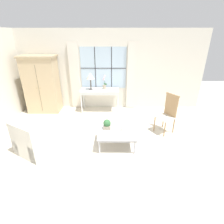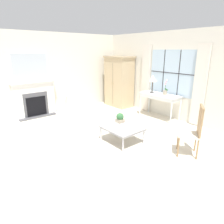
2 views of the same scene
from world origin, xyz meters
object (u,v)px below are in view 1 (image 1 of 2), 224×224
object	(u,v)px
pillar_candle	(123,129)
armchair_upholstered	(37,141)
armoire	(42,84)
console_table	(100,92)
potted_plant_small	(107,124)
table_lamp	(90,77)
potted_orchid	(104,84)
coffee_table	(117,133)
side_chair_wooden	(168,112)

from	to	relation	value
pillar_candle	armchair_upholstered	bearing A→B (deg)	-171.51
armoire	pillar_candle	xyz separation A→B (m)	(2.75, -2.14, -0.53)
console_table	armoire	bearing A→B (deg)	-179.13
armchair_upholstered	potted_plant_small	distance (m)	1.75
console_table	table_lamp	size ratio (longest dim) A/B	2.28
potted_plant_small	console_table	bearing A→B (deg)	99.23
armoire	console_table	distance (m)	2.04
armchair_upholstered	potted_orchid	bearing A→B (deg)	59.13
armchair_upholstered	pillar_candle	distance (m)	2.11
armoire	armchair_upholstered	size ratio (longest dim) A/B	1.78
pillar_candle	potted_orchid	bearing A→B (deg)	104.34
console_table	table_lamp	xyz separation A→B (m)	(-0.30, -0.05, 0.55)
potted_orchid	potted_plant_small	size ratio (longest dim) A/B	2.00
console_table	potted_plant_small	xyz separation A→B (m)	(0.33, -2.05, -0.20)
coffee_table	potted_plant_small	distance (m)	0.34
armoire	console_table	bearing A→B (deg)	0.87
potted_plant_small	pillar_candle	distance (m)	0.42
table_lamp	potted_plant_small	xyz separation A→B (m)	(0.64, -2.01, -0.76)
potted_orchid	pillar_candle	distance (m)	2.35
console_table	potted_orchid	size ratio (longest dim) A/B	2.70
coffee_table	armchair_upholstered	bearing A→B (deg)	-171.96
console_table	potted_plant_small	distance (m)	2.09
table_lamp	armchair_upholstered	distance (m)	2.84
armoire	potted_plant_small	xyz separation A→B (m)	(2.36, -2.02, -0.47)
coffee_table	armoire	bearing A→B (deg)	140.15
potted_orchid	console_table	bearing A→B (deg)	-164.11
potted_plant_small	potted_orchid	bearing A→B (deg)	94.65
console_table	coffee_table	xyz separation A→B (m)	(0.59, -2.21, -0.37)
armchair_upholstered	side_chair_wooden	world-z (taller)	side_chair_wooden
armoire	coffee_table	distance (m)	3.46
armoire	side_chair_wooden	bearing A→B (deg)	-19.31
armchair_upholstered	pillar_candle	world-z (taller)	armchair_upholstered
potted_plant_small	pillar_candle	xyz separation A→B (m)	(0.40, -0.12, -0.06)
console_table	table_lamp	world-z (taller)	table_lamp
potted_orchid	coffee_table	distance (m)	2.38
armchair_upholstered	potted_plant_small	world-z (taller)	armchair_upholstered
table_lamp	pillar_candle	bearing A→B (deg)	-64.08
coffee_table	side_chair_wooden	bearing A→B (deg)	27.11
potted_orchid	pillar_candle	bearing A→B (deg)	-75.66
potted_plant_small	armoire	bearing A→B (deg)	139.36
console_table	coffee_table	size ratio (longest dim) A/B	1.45
side_chair_wooden	coffee_table	size ratio (longest dim) A/B	1.19
potted_orchid	table_lamp	bearing A→B (deg)	-168.87
table_lamp	armoire	bearing A→B (deg)	179.51
table_lamp	pillar_candle	distance (m)	2.50
console_table	potted_orchid	distance (m)	0.31
side_chair_wooden	potted_orchid	bearing A→B (deg)	141.45
potted_orchid	pillar_candle	size ratio (longest dim) A/B	3.40
armchair_upholstered	console_table	bearing A→B (deg)	61.49
armchair_upholstered	coffee_table	size ratio (longest dim) A/B	1.18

